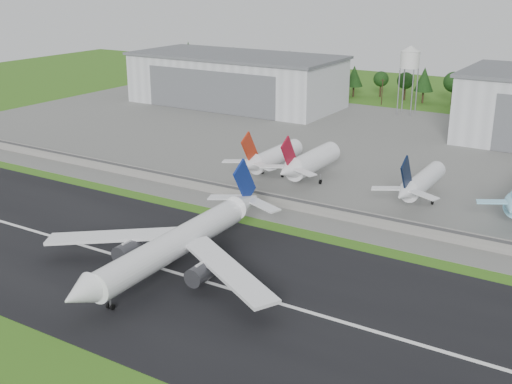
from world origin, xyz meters
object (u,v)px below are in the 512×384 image
Objects in this scene: main_airliner at (172,252)px; parked_jet_navy at (419,183)px; parked_jet_red_a at (270,158)px; parked_jet_red_b at (308,163)px.

main_airliner reaches higher than parked_jet_navy.
main_airliner is 1.89× the size of parked_jet_navy.
parked_jet_red_a is 1.00× the size of parked_jet_red_b.
parked_jet_red_a is 12.56m from parked_jet_red_b.
main_airliner is at bearing -76.31° from parked_jet_red_a.
parked_jet_red_a is (-16.32, 66.97, 1.14)m from main_airliner.
parked_jet_red_a is at bearing -179.76° from parked_jet_red_b.
parked_jet_red_b is 1.00× the size of parked_jet_navy.
parked_jet_red_a is 1.00× the size of parked_jet_navy.
parked_jet_red_b is at bearing -88.09° from main_airliner.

